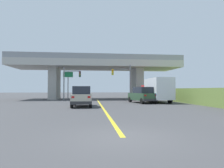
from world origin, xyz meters
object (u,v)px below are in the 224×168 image
at_px(box_truck, 157,90).
at_px(traffic_signal_nearside, 124,78).
at_px(highway_sign, 68,78).
at_px(suv_crossing, 142,95).
at_px(suv_lead, 82,96).
at_px(traffic_signal_farside, 70,79).

bearing_deg(box_truck, traffic_signal_nearside, 117.53).
relative_size(traffic_signal_nearside, highway_sign, 1.21).
relative_size(suv_crossing, traffic_signal_nearside, 0.88).
bearing_deg(suv_crossing, box_truck, 11.35).
height_order(suv_crossing, traffic_signal_nearside, traffic_signal_nearside).
relative_size(suv_crossing, highway_sign, 1.06).
bearing_deg(suv_lead, box_truck, 29.43).
bearing_deg(traffic_signal_farside, traffic_signal_nearside, -2.09).
relative_size(box_truck, highway_sign, 1.48).
bearing_deg(highway_sign, traffic_signal_nearside, -7.26).
relative_size(box_truck, traffic_signal_nearside, 1.23).
bearing_deg(traffic_signal_nearside, box_truck, -62.47).
height_order(suv_lead, highway_sign, highway_sign).
distance_m(suv_lead, traffic_signal_farside, 12.52).
bearing_deg(traffic_signal_nearside, highway_sign, 172.74).
bearing_deg(box_truck, suv_lead, -150.57).
relative_size(suv_lead, traffic_signal_farside, 0.83).
height_order(traffic_signal_nearside, traffic_signal_farside, traffic_signal_nearside).
height_order(suv_crossing, highway_sign, highway_sign).
relative_size(suv_lead, traffic_signal_nearside, 0.76).
xyz_separation_m(box_truck, traffic_signal_nearside, (-3.29, 6.31, 2.00)).
bearing_deg(traffic_signal_nearside, suv_lead, -118.31).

